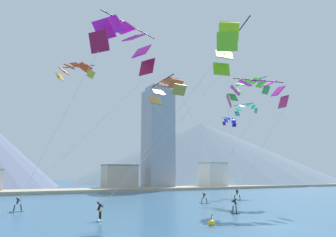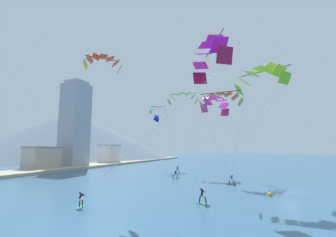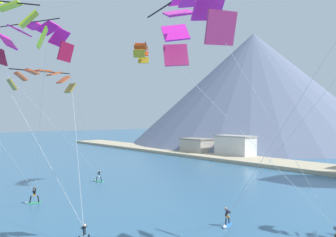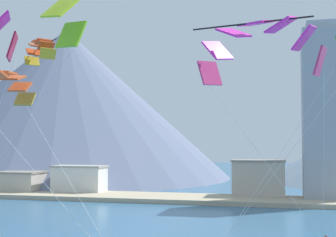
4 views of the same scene
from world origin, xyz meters
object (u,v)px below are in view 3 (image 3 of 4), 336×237
(parafoil_kite_far_left, at_px, (190,20))
(kitesurfer_mid_center, at_px, (226,221))
(parafoil_kite_far_right, at_px, (33,39))
(kitesurfer_far_right, at_px, (98,178))
(parafoil_kite_near_lead, at_px, (43,78))
(parafoil_kite_distant_high_outer, at_px, (142,51))
(kitesurfer_near_trail, at_px, (32,198))

(parafoil_kite_far_left, bearing_deg, kitesurfer_mid_center, 114.23)
(parafoil_kite_far_right, bearing_deg, kitesurfer_far_right, 124.65)
(kitesurfer_mid_center, distance_m, parafoil_kite_near_lead, 20.64)
(parafoil_kite_distant_high_outer, bearing_deg, parafoil_kite_far_right, -83.78)
(kitesurfer_mid_center, relative_size, parafoil_kite_far_left, 0.11)
(parafoil_kite_near_lead, distance_m, parafoil_kite_distant_high_outer, 17.57)
(parafoil_kite_far_right, height_order, parafoil_kite_distant_high_outer, parafoil_kite_distant_high_outer)
(parafoil_kite_near_lead, distance_m, parafoil_kite_far_right, 6.43)
(parafoil_kite_distant_high_outer, bearing_deg, parafoil_kite_far_left, -28.77)
(parafoil_kite_near_lead, bearing_deg, kitesurfer_far_right, 135.77)
(parafoil_kite_near_lead, height_order, parafoil_kite_far_left, parafoil_kite_far_left)
(parafoil_kite_far_left, distance_m, parafoil_kite_distant_high_outer, 24.96)
(kitesurfer_near_trail, height_order, parafoil_kite_near_lead, parafoil_kite_near_lead)
(kitesurfer_mid_center, height_order, parafoil_kite_far_left, parafoil_kite_far_left)
(parafoil_kite_distant_high_outer, bearing_deg, kitesurfer_near_trail, -90.63)
(kitesurfer_far_right, relative_size, parafoil_kite_near_lead, 0.14)
(kitesurfer_near_trail, distance_m, parafoil_kite_distant_high_outer, 22.91)
(kitesurfer_mid_center, height_order, parafoil_kite_far_right, parafoil_kite_far_right)
(kitesurfer_near_trail, distance_m, parafoil_kite_near_lead, 13.85)
(parafoil_kite_far_left, distance_m, parafoil_kite_far_right, 20.40)
(kitesurfer_mid_center, bearing_deg, parafoil_kite_far_right, -147.42)
(kitesurfer_mid_center, xyz_separation_m, parafoil_kite_far_right, (-16.63, -10.63, 16.91))
(kitesurfer_far_right, height_order, parafoil_kite_far_right, parafoil_kite_far_right)
(kitesurfer_near_trail, bearing_deg, parafoil_kite_far_right, -15.38)
(kitesurfer_far_right, bearing_deg, parafoil_kite_distant_high_outer, 26.13)
(parafoil_kite_far_left, relative_size, parafoil_kite_far_right, 0.88)
(parafoil_kite_near_lead, bearing_deg, kitesurfer_near_trail, 170.27)
(parafoil_kite_near_lead, height_order, parafoil_kite_distant_high_outer, parafoil_kite_distant_high_outer)
(kitesurfer_far_right, height_order, parafoil_kite_near_lead, parafoil_kite_near_lead)
(kitesurfer_far_right, xyz_separation_m, parafoil_kite_far_left, (28.18, -8.74, 14.79))
(kitesurfer_near_trail, height_order, parafoil_kite_far_right, parafoil_kite_far_right)
(kitesurfer_mid_center, xyz_separation_m, parafoil_kite_near_lead, (-12.09, -11.22, 12.41))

